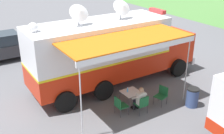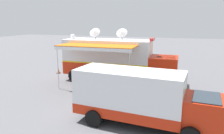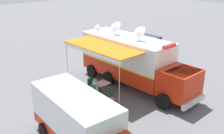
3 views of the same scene
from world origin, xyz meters
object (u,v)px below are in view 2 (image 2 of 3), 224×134
Objects in this scene: folding_chair_spare_by_truck at (114,86)px; traffic_cone at (58,70)px; water_bottle at (98,78)px; car_behind_truck at (100,56)px; folding_table at (99,80)px; seated_responder at (97,83)px; command_truck at (116,59)px; folding_chair_at_table at (96,85)px; folding_chair_beside_table at (87,82)px; support_truck at (139,98)px; trash_bin at (125,92)px.

folding_chair_spare_by_truck reaches higher than traffic_cone.
water_bottle is at bearing -115.28° from folding_chair_spare_by_truck.
car_behind_truck is (-5.87, 1.98, 0.60)m from traffic_cone.
folding_chair_spare_by_truck reaches higher than folding_table.
traffic_cone is (-3.20, -5.58, -0.55)m from water_bottle.
seated_responder is 10.47m from car_behind_truck.
folding_chair_spare_by_truck is at bearing 15.84° from command_truck.
folding_chair_at_table is at bearing 3.04° from folding_table.
folding_table is 1.48m from folding_chair_spare_by_truck.
folding_chair_at_table and folding_chair_beside_table have the same top height.
support_truck is (4.08, 4.02, 0.73)m from seated_responder.
trash_bin is at bearing 29.95° from car_behind_truck.
car_behind_truck is at bearing -163.19° from folding_chair_beside_table.
folding_chair_spare_by_truck is at bearing -129.92° from trash_bin.
command_truck is 4.62m from trash_bin.
folding_table is 0.23m from water_bottle.
folding_table is 0.82m from folding_chair_at_table.
folding_chair_beside_table is 6.10m from traffic_cone.
command_truck is 10.48× the size of trash_bin.
command_truck is 11.70× the size of folding_table.
water_bottle reaches higher than folding_table.
water_bottle is at bearing 60.20° from traffic_cone.
trash_bin is at bearing 59.50° from traffic_cone.
car_behind_truck is (-9.06, -3.60, 0.05)m from water_bottle.
command_truck is at bearing -153.86° from trash_bin.
water_bottle is 0.39× the size of traffic_cone.
water_bottle is (-0.10, -0.13, 0.16)m from folding_table.
seated_responder reaches higher than water_bottle.
water_bottle is (2.33, -0.61, -1.11)m from command_truck.
seated_responder is 6.96m from traffic_cone.
support_truck reaches higher than folding_chair_at_table.
folding_chair_spare_by_truck is 1.39m from trash_bin.
seated_responder is at bearing -110.36° from trash_bin.
folding_chair_at_table is at bearing 1.06° from seated_responder.
traffic_cone is 12.67m from support_truck.
command_truck reaches higher than folding_chair_at_table.
folding_chair_beside_table is at bearing -25.43° from command_truck.
traffic_cone is (-4.78, -8.12, -0.18)m from trash_bin.
command_truck is 42.56× the size of water_bottle.
folding_chair_at_table reaches higher than folding_table.
traffic_cone is (-0.86, -6.20, -1.67)m from command_truck.
folding_chair_at_table is 0.23m from seated_responder.
water_bottle is 0.26× the size of folding_chair_beside_table.
folding_chair_spare_by_truck is at bearing 27.46° from car_behind_truck.
trash_bin reaches higher than folding_chair_at_table.
command_truck is 10.96× the size of folding_chair_at_table.
folding_chair_at_table is 2.46m from trash_bin.
command_truck reaches higher than support_truck.
water_bottle is 0.03× the size of support_truck.
command_truck is at bearing -153.37° from support_truck.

